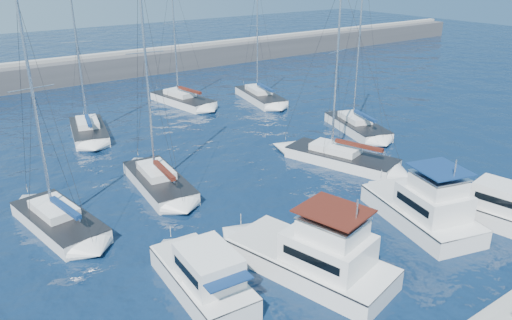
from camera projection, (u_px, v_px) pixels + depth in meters
ground at (342, 231)px, 31.56m from camera, size 220.00×220.00×0.00m
breakwater at (79, 73)px, 70.28m from camera, size 160.00×6.00×4.45m
motor_yacht_port_outer at (204, 278)px, 25.31m from camera, size 3.35×7.37×3.20m
motor_yacht_port_inner at (316, 258)px, 26.67m from camera, size 5.92×9.78×4.69m
motor_yacht_stbd_inner at (425, 209)px, 31.81m from camera, size 5.81×9.02×4.69m
motor_yacht_stbd_outer at (489, 208)px, 32.43m from camera, size 3.69×6.62×3.20m
sailboat_mid_a at (59, 221)px, 31.67m from camera, size 4.27×8.36×14.36m
sailboat_mid_b at (159, 181)px, 37.28m from camera, size 3.89×8.58×16.03m
sailboat_mid_d at (341, 158)px, 41.75m from camera, size 5.88×9.78×14.84m
sailboat_mid_e at (357, 126)px, 49.66m from camera, size 5.36×8.89×15.90m
sailboat_back_a at (89, 131)px, 48.29m from camera, size 4.79×8.49×14.19m
sailboat_back_b at (183, 100)px, 58.90m from camera, size 4.46×9.29×14.88m
sailboat_back_c at (260, 96)px, 60.39m from camera, size 4.89×9.45×14.01m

